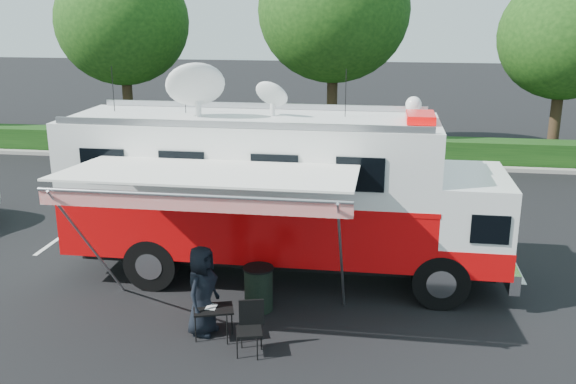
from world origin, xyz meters
The scene contains 9 objects.
ground_plane centered at (0.00, 0.00, 0.00)m, with size 120.00×120.00×0.00m, color black.
back_border centered at (1.14, 12.90, 5.00)m, with size 60.00×6.14×8.87m.
stall_lines centered at (-0.50, 3.00, 0.00)m, with size 24.12×5.50×0.01m.
command_truck centered at (-0.09, 0.00, 2.05)m, with size 9.96×2.74×4.79m.
awning centered at (-0.98, -2.84, 3.08)m, with size 5.44×2.80×3.28m.
person centered at (-1.14, -2.98, 0.00)m, with size 0.87×0.57×1.79m, color black.
folding_table centered at (-0.88, -3.17, 0.59)m, with size 0.87×0.73×0.64m.
folding_chair centered at (-0.09, -3.53, 0.58)m, with size 0.57×0.59×0.98m.
trash_bin centered at (-0.27, -1.85, 0.48)m, with size 0.64×0.64×0.95m.
Camera 1 is at (2.15, -13.85, 6.15)m, focal length 40.00 mm.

